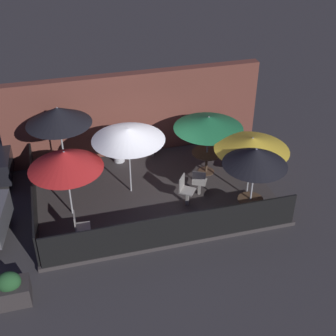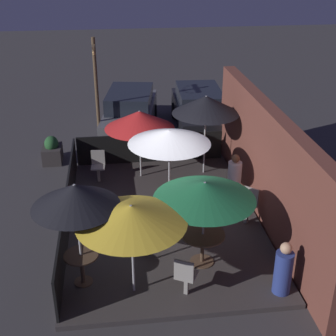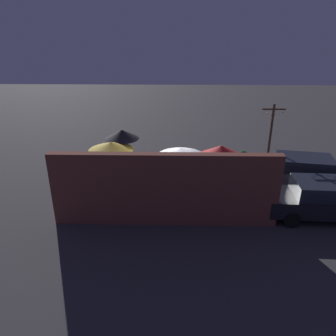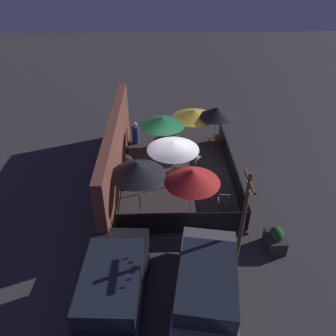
{
  "view_description": "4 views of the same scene",
  "coord_description": "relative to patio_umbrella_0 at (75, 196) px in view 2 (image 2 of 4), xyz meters",
  "views": [
    {
      "loc": [
        -2.57,
        -11.29,
        8.64
      ],
      "look_at": [
        0.36,
        -0.4,
        1.2
      ],
      "focal_mm": 50.0,
      "sensor_mm": 36.0,
      "label": 1
    },
    {
      "loc": [
        10.26,
        -1.16,
        6.58
      ],
      "look_at": [
        -0.72,
        0.22,
        1.2
      ],
      "focal_mm": 50.0,
      "sensor_mm": 36.0,
      "label": 2
    },
    {
      "loc": [
        -0.36,
        13.76,
        7.27
      ],
      "look_at": [
        -0.07,
        0.2,
        1.31
      ],
      "focal_mm": 35.0,
      "sensor_mm": 36.0,
      "label": 3
    },
    {
      "loc": [
        -11.97,
        0.7,
        8.8
      ],
      "look_at": [
        -0.59,
        0.45,
        0.99
      ],
      "focal_mm": 35.0,
      "sensor_mm": 36.0,
      "label": 4
    }
  ],
  "objects": [
    {
      "name": "ground_plane",
      "position": [
        -2.31,
        1.95,
        -2.2
      ],
      "size": [
        60.0,
        60.0,
        0.0
      ],
      "primitive_type": "plane",
      "color": "#383538"
    },
    {
      "name": "patio_deck",
      "position": [
        -2.31,
        1.95,
        -2.14
      ],
      "size": [
        7.08,
        4.86,
        0.12
      ],
      "color": "#383333",
      "rests_on": "ground_plane"
    },
    {
      "name": "building_wall",
      "position": [
        -2.31,
        4.61,
        -0.72
      ],
      "size": [
        8.68,
        0.36,
        2.95
      ],
      "color": "brown",
      "rests_on": "ground_plane"
    },
    {
      "name": "fence_front",
      "position": [
        -2.31,
        -0.44,
        -1.6
      ],
      "size": [
        6.88,
        0.05,
        0.95
      ],
      "color": "black",
      "rests_on": "patio_deck"
    },
    {
      "name": "fence_side_left",
      "position": [
        -5.8,
        1.95,
        -1.6
      ],
      "size": [
        0.05,
        4.66,
        0.95
      ],
      "color": "black",
      "rests_on": "patio_deck"
    },
    {
      "name": "patio_umbrella_0",
      "position": [
        0.0,
        0.0,
        0.0
      ],
      "size": [
        1.73,
        1.73,
        2.32
      ],
      "color": "#B2B2B7",
      "rests_on": "patio_deck"
    },
    {
      "name": "patio_umbrella_1",
      "position": [
        -0.37,
        2.6,
        -0.27
      ],
      "size": [
        2.17,
        2.17,
        2.01
      ],
      "color": "#B2B2B7",
      "rests_on": "patio_deck"
    },
    {
      "name": "patio_umbrella_2",
      "position": [
        -2.95,
        2.2,
        -0.08
      ],
      "size": [
        2.13,
        2.13,
        2.18
      ],
      "color": "#B2B2B7",
      "rests_on": "patio_deck"
    },
    {
      "name": "patio_umbrella_3",
      "position": [
        -4.8,
        1.57,
        -0.26
      ],
      "size": [
        2.05,
        2.05,
        2.08
      ],
      "color": "#B2B2B7",
      "rests_on": "patio_deck"
    },
    {
      "name": "patio_umbrella_4",
      "position": [
        0.39,
        1.04,
        -0.26
      ],
      "size": [
        2.15,
        2.15,
        2.02
      ],
      "color": "#B2B2B7",
      "rests_on": "patio_deck"
    },
    {
      "name": "patio_umbrella_5",
      "position": [
        -4.8,
        3.51,
        0.1
      ],
      "size": [
        1.98,
        1.98,
        2.45
      ],
      "color": "#B2B2B7",
      "rests_on": "patio_deck"
    },
    {
      "name": "dining_table_0",
      "position": [
        -0.0,
        0.0,
        -1.53
      ],
      "size": [
        0.71,
        0.71,
        0.7
      ],
      "color": "#4C3828",
      "rests_on": "patio_deck"
    },
    {
      "name": "dining_table_1",
      "position": [
        -0.37,
        2.6,
        -1.48
      ],
      "size": [
        0.97,
        0.97,
        0.75
      ],
      "color": "#4C3828",
      "rests_on": "patio_deck"
    },
    {
      "name": "patio_chair_0",
      "position": [
        -1.87,
        4.06,
        -1.58
      ],
      "size": [
        0.57,
        0.57,
        0.92
      ],
      "rotation": [
        0.0,
        0.0,
        -0.77
      ],
      "color": "gray",
      "rests_on": "patio_deck"
    },
    {
      "name": "patio_chair_1",
      "position": [
        -4.67,
        0.3,
        -1.57
      ],
      "size": [
        0.42,
        0.42,
        0.93
      ],
      "rotation": [
        0.0,
        0.0,
        -0.06
      ],
      "color": "gray",
      "rests_on": "patio_deck"
    },
    {
      "name": "patio_chair_2",
      "position": [
        -1.53,
        1.13,
        -1.55
      ],
      "size": [
        0.56,
        0.56,
        0.95
      ],
      "rotation": [
        0.0,
        0.0,
        -0.64
      ],
      "color": "gray",
      "rests_on": "patio_deck"
    },
    {
      "name": "patio_chair_3",
      "position": [
        -1.0,
        1.44,
        -1.58
      ],
      "size": [
        0.54,
        0.54,
        0.92
      ],
      "rotation": [
        0.0,
        0.0,
        1.07
      ],
      "color": "gray",
      "rests_on": "patio_deck"
    },
    {
      "name": "patio_chair_4",
      "position": [
        0.67,
        2.06,
        -1.57
      ],
      "size": [
        0.54,
        0.54,
        0.93
      ],
      "rotation": [
        0.0,
        0.0,
        2.66
      ],
      "color": "gray",
      "rests_on": "patio_deck"
    },
    {
      "name": "patron_0",
      "position": [
        0.79,
        4.02,
        -1.55
      ],
      "size": [
        0.49,
        0.49,
        1.18
      ],
      "rotation": [
        0.0,
        0.0,
        0.49
      ],
      "color": "navy",
      "rests_on": "patio_deck"
    },
    {
      "name": "patron_1",
      "position": [
        -3.0,
        3.98,
        -1.46
      ],
      "size": [
        0.43,
        0.43,
        1.37
      ],
      "rotation": [
        0.0,
        0.0,
        3.31
      ],
      "color": "silver",
      "rests_on": "patio_deck"
    },
    {
      "name": "planter_box",
      "position": [
        -6.45,
        -1.23,
        -1.81
      ],
      "size": [
        0.86,
        0.6,
        0.89
      ],
      "color": "#332D2D",
      "rests_on": "ground_plane"
    },
    {
      "name": "light_post",
      "position": [
        -7.35,
        0.32,
        -0.05
      ],
      "size": [
        1.1,
        0.12,
        3.85
      ],
      "color": "brown",
      "rests_on": "ground_plane"
    },
    {
      "name": "parked_car_0",
      "position": [
        -8.77,
        1.47,
        -1.35
      ],
      "size": [
        4.74,
        2.41,
        1.62
      ],
      "rotation": [
        0.0,
        0.0,
        -0.16
      ],
      "color": "#5B5B60",
      "rests_on": "ground_plane"
    },
    {
      "name": "parked_car_1",
      "position": [
        -8.7,
        4.07,
        -1.35
      ],
      "size": [
        4.64,
        1.96,
        1.62
      ],
      "rotation": [
        0.0,
        0.0,
        -0.05
      ],
      "color": "black",
      "rests_on": "ground_plane"
    }
  ]
}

